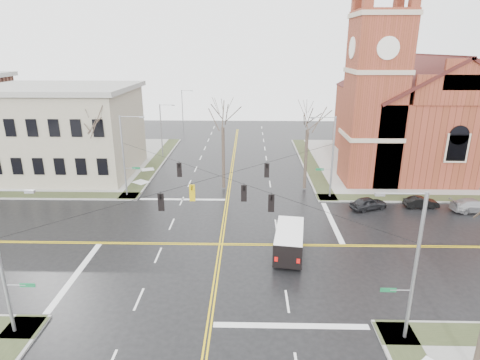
{
  "coord_description": "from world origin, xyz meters",
  "views": [
    {
      "loc": [
        2.36,
        -30.91,
        16.24
      ],
      "look_at": [
        1.51,
        6.0,
        3.84
      ],
      "focal_mm": 30.0,
      "sensor_mm": 36.0,
      "label": 1
    }
  ],
  "objects_px": {
    "parked_car_c": "(473,205)",
    "tree_nw_far": "(95,128)",
    "streetlight_north_b": "(183,109)",
    "tree_nw_near": "(223,123)",
    "church": "(413,106)",
    "signal_pole_nw": "(125,154)",
    "signal_pole_se": "(413,264)",
    "parked_car_b": "(421,202)",
    "cargo_van": "(289,239)",
    "signal_pole_sw": "(3,259)",
    "tree_ne": "(308,126)",
    "streetlight_north_a": "(162,129)",
    "signal_pole_ne": "(331,155)",
    "parked_car_a": "(368,203)"
  },
  "relations": [
    {
      "from": "signal_pole_ne",
      "to": "streetlight_north_b",
      "type": "distance_m",
      "value": 42.61
    },
    {
      "from": "parked_car_c",
      "to": "tree_nw_far",
      "type": "distance_m",
      "value": 41.51
    },
    {
      "from": "streetlight_north_a",
      "to": "parked_car_b",
      "type": "relative_size",
      "value": 2.27
    },
    {
      "from": "church",
      "to": "signal_pole_nw",
      "type": "height_order",
      "value": "church"
    },
    {
      "from": "signal_pole_nw",
      "to": "signal_pole_sw",
      "type": "xyz_separation_m",
      "value": [
        0.0,
        -23.0,
        0.0
      ]
    },
    {
      "from": "signal_pole_se",
      "to": "streetlight_north_b",
      "type": "xyz_separation_m",
      "value": [
        -21.97,
        59.5,
        -0.48
      ]
    },
    {
      "from": "parked_car_a",
      "to": "parked_car_b",
      "type": "distance_m",
      "value": 5.74
    },
    {
      "from": "parked_car_a",
      "to": "tree_nw_far",
      "type": "distance_m",
      "value": 31.15
    },
    {
      "from": "signal_pole_ne",
      "to": "parked_car_a",
      "type": "distance_m",
      "value": 6.47
    },
    {
      "from": "streetlight_north_a",
      "to": "tree_nw_far",
      "type": "height_order",
      "value": "tree_nw_far"
    },
    {
      "from": "signal_pole_ne",
      "to": "parked_car_a",
      "type": "relative_size",
      "value": 2.31
    },
    {
      "from": "parked_car_c",
      "to": "signal_pole_sw",
      "type": "bearing_deg",
      "value": 110.32
    },
    {
      "from": "signal_pole_ne",
      "to": "parked_car_c",
      "type": "bearing_deg",
      "value": -14.49
    },
    {
      "from": "signal_pole_se",
      "to": "parked_car_c",
      "type": "height_order",
      "value": "signal_pole_se"
    },
    {
      "from": "signal_pole_sw",
      "to": "streetlight_north_a",
      "type": "distance_m",
      "value": 39.51
    },
    {
      "from": "streetlight_north_a",
      "to": "tree_ne",
      "type": "bearing_deg",
      "value": -35.12
    },
    {
      "from": "signal_pole_ne",
      "to": "tree_nw_near",
      "type": "distance_m",
      "value": 12.58
    },
    {
      "from": "streetlight_north_b",
      "to": "parked_car_c",
      "type": "xyz_separation_m",
      "value": [
        36.12,
        -40.15,
        -3.8
      ]
    },
    {
      "from": "cargo_van",
      "to": "tree_nw_near",
      "type": "height_order",
      "value": "tree_nw_near"
    },
    {
      "from": "church",
      "to": "tree_ne",
      "type": "relative_size",
      "value": 2.62
    },
    {
      "from": "cargo_van",
      "to": "tree_nw_near",
      "type": "bearing_deg",
      "value": 120.41
    },
    {
      "from": "streetlight_north_b",
      "to": "tree_nw_near",
      "type": "xyz_separation_m",
      "value": [
        10.03,
        -33.86,
        3.43
      ]
    },
    {
      "from": "signal_pole_sw",
      "to": "tree_ne",
      "type": "distance_m",
      "value": 32.85
    },
    {
      "from": "signal_pole_nw",
      "to": "parked_car_c",
      "type": "distance_m",
      "value": 37.22
    },
    {
      "from": "signal_pole_se",
      "to": "streetlight_north_a",
      "type": "relative_size",
      "value": 1.12
    },
    {
      "from": "church",
      "to": "signal_pole_sw",
      "type": "relative_size",
      "value": 3.06
    },
    {
      "from": "signal_pole_sw",
      "to": "tree_nw_far",
      "type": "distance_m",
      "value": 25.39
    },
    {
      "from": "church",
      "to": "tree_nw_near",
      "type": "xyz_separation_m",
      "value": [
        -25.38,
        -10.65,
        -0.53
      ]
    },
    {
      "from": "parked_car_c",
      "to": "cargo_van",
      "type": "bearing_deg",
      "value": 107.56
    },
    {
      "from": "cargo_van",
      "to": "parked_car_b",
      "type": "distance_m",
      "value": 17.97
    },
    {
      "from": "signal_pole_se",
      "to": "parked_car_b",
      "type": "bearing_deg",
      "value": 65.49
    },
    {
      "from": "signal_pole_ne",
      "to": "signal_pole_se",
      "type": "height_order",
      "value": "same"
    },
    {
      "from": "signal_pole_sw",
      "to": "streetlight_north_a",
      "type": "height_order",
      "value": "signal_pole_sw"
    },
    {
      "from": "parked_car_c",
      "to": "parked_car_a",
      "type": "bearing_deg",
      "value": 80.87
    },
    {
      "from": "church",
      "to": "signal_pole_ne",
      "type": "distance_m",
      "value": 19.22
    },
    {
      "from": "signal_pole_ne",
      "to": "tree_nw_far",
      "type": "bearing_deg",
      "value": 175.7
    },
    {
      "from": "signal_pole_ne",
      "to": "church",
      "type": "bearing_deg",
      "value": 44.66
    },
    {
      "from": "cargo_van",
      "to": "parked_car_c",
      "type": "height_order",
      "value": "cargo_van"
    },
    {
      "from": "signal_pole_se",
      "to": "cargo_van",
      "type": "distance_m",
      "value": 12.16
    },
    {
      "from": "signal_pole_nw",
      "to": "tree_nw_far",
      "type": "relative_size",
      "value": 0.88
    },
    {
      "from": "signal_pole_nw",
      "to": "tree_nw_near",
      "type": "relative_size",
      "value": 0.83
    },
    {
      "from": "tree_nw_far",
      "to": "streetlight_north_a",
      "type": "bearing_deg",
      "value": 73.0
    },
    {
      "from": "signal_pole_sw",
      "to": "parked_car_c",
      "type": "xyz_separation_m",
      "value": [
        36.79,
        19.35,
        -4.28
      ]
    },
    {
      "from": "streetlight_north_a",
      "to": "parked_car_c",
      "type": "height_order",
      "value": "streetlight_north_a"
    },
    {
      "from": "signal_pole_ne",
      "to": "parked_car_b",
      "type": "relative_size",
      "value": 2.55
    },
    {
      "from": "church",
      "to": "parked_car_c",
      "type": "relative_size",
      "value": 6.0
    },
    {
      "from": "tree_nw_far",
      "to": "cargo_van",
      "type": "bearing_deg",
      "value": -35.51
    },
    {
      "from": "cargo_van",
      "to": "streetlight_north_b",
      "type": "bearing_deg",
      "value": 116.52
    },
    {
      "from": "church",
      "to": "signal_pole_se",
      "type": "relative_size",
      "value": 3.06
    },
    {
      "from": "cargo_van",
      "to": "parked_car_b",
      "type": "bearing_deg",
      "value": 42.43
    }
  ]
}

